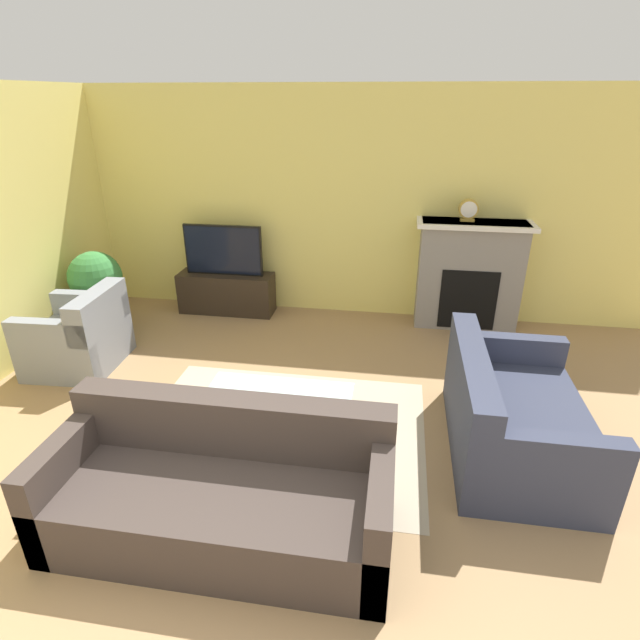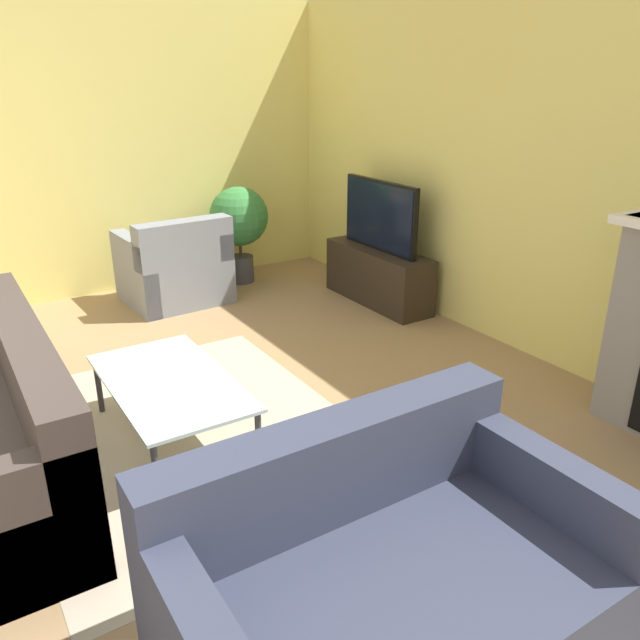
{
  "view_description": "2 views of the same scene",
  "coord_description": "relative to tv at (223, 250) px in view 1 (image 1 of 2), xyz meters",
  "views": [
    {
      "loc": [
        1.05,
        -1.51,
        2.56
      ],
      "look_at": [
        0.41,
        2.52,
        0.73
      ],
      "focal_mm": 28.0,
      "sensor_mm": 36.0,
      "label": 1
    },
    {
      "loc": [
        3.33,
        0.76,
        2.01
      ],
      "look_at": [
        0.55,
        2.53,
        0.71
      ],
      "focal_mm": 35.0,
      "sensor_mm": 36.0,
      "label": 2
    }
  ],
  "objects": [
    {
      "name": "tv_stand",
      "position": [
        0.0,
        0.0,
        -0.57
      ],
      "size": [
        1.2,
        0.37,
        0.51
      ],
      "color": "#2D2319",
      "rests_on": "ground_plane"
    },
    {
      "name": "coffee_table",
      "position": [
        1.25,
        -2.45,
        -0.47
      ],
      "size": [
        1.18,
        0.64,
        0.38
      ],
      "color": "#333338",
      "rests_on": "ground_plane"
    },
    {
      "name": "tv",
      "position": [
        0.0,
        0.0,
        0.0
      ],
      "size": [
        0.98,
        0.06,
        0.62
      ],
      "color": "black",
      "rests_on": "tv_stand"
    },
    {
      "name": "wall_back",
      "position": [
        1.07,
        0.3,
        0.53
      ],
      "size": [
        8.46,
        0.06,
        2.7
      ],
      "color": "#EADB72",
      "rests_on": "ground_plane"
    },
    {
      "name": "area_rug",
      "position": [
        1.25,
        -2.37,
        -0.82
      ],
      "size": [
        2.38,
        1.84,
        0.0
      ],
      "color": "#B7A88E",
      "rests_on": "ground_plane"
    },
    {
      "name": "mantel_clock",
      "position": [
        2.88,
        0.07,
        0.58
      ],
      "size": [
        0.22,
        0.07,
        0.25
      ],
      "color": "#B79338",
      "rests_on": "fireplace"
    },
    {
      "name": "potted_plant",
      "position": [
        -1.25,
        -0.81,
        -0.18
      ],
      "size": [
        0.59,
        0.59,
        0.97
      ],
      "color": "#47474C",
      "rests_on": "ground_plane"
    },
    {
      "name": "armchair_by_window",
      "position": [
        -1.02,
        -1.59,
        -0.52
      ],
      "size": [
        0.85,
        0.92,
        0.82
      ],
      "rotation": [
        0.0,
        0.0,
        -1.52
      ],
      "color": "gray",
      "rests_on": "ground_plane"
    },
    {
      "name": "fireplace",
      "position": [
        2.97,
        0.07,
        -0.16
      ],
      "size": [
        1.29,
        0.45,
        1.27
      ],
      "color": "gray",
      "rests_on": "ground_plane"
    },
    {
      "name": "couch_sectional",
      "position": [
        1.14,
        -3.43,
        -0.53
      ],
      "size": [
        2.1,
        0.86,
        0.82
      ],
      "color": "#3D332D",
      "rests_on": "ground_plane"
    },
    {
      "name": "couch_loveseat",
      "position": [
        3.08,
        -2.31,
        -0.53
      ],
      "size": [
        0.98,
        1.56,
        0.82
      ],
      "rotation": [
        0.0,
        0.0,
        1.57
      ],
      "color": "#33384C",
      "rests_on": "ground_plane"
    }
  ]
}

